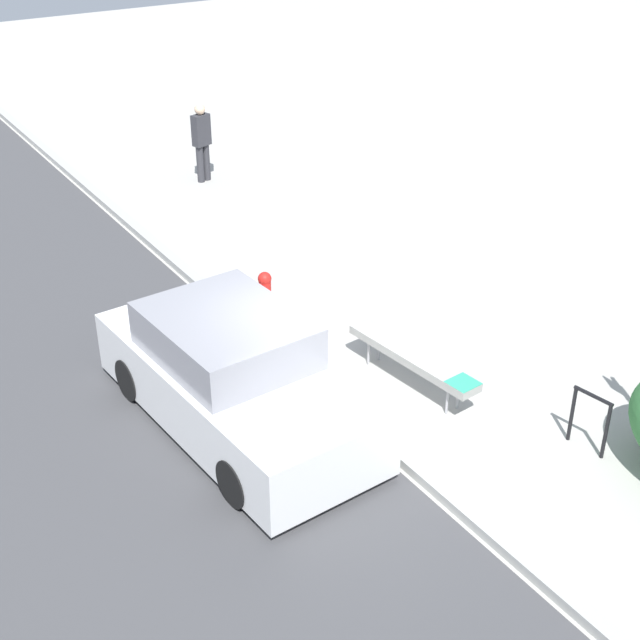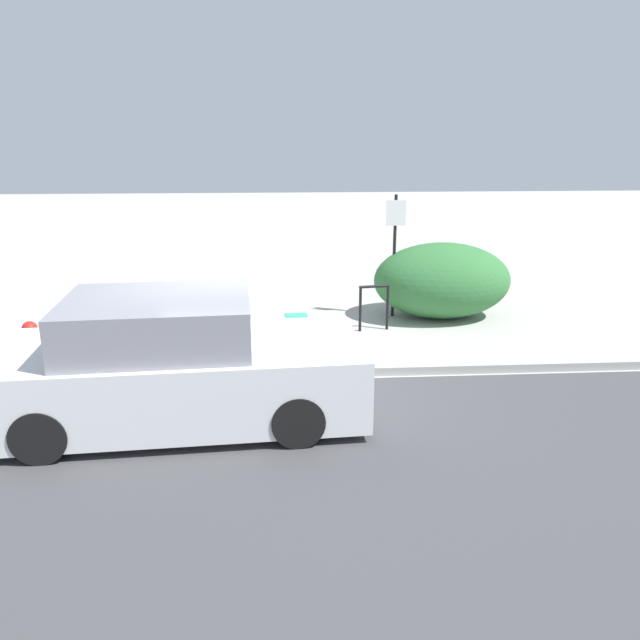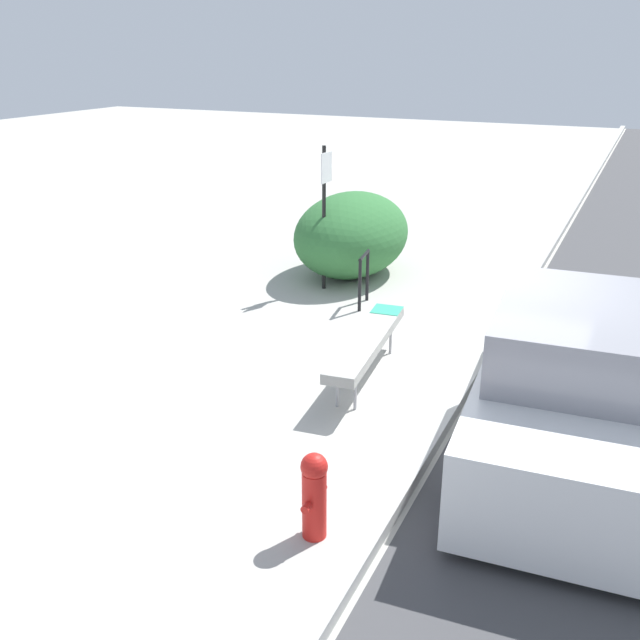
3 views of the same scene
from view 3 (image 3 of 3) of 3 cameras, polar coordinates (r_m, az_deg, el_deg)
The scene contains 8 objects.
ground_plane at distance 8.43m, azimuth 11.31°, elevation -5.65°, with size 60.00×60.00×0.00m, color #ADAAA3.
curb at distance 8.41m, azimuth 11.34°, elevation -5.26°, with size 60.00×0.20×0.13m.
bench at distance 8.43m, azimuth 3.77°, elevation -1.74°, with size 2.31×0.60×0.54m.
bike_rack at distance 10.80m, azimuth 3.52°, elevation 3.68°, with size 0.55×0.13×0.83m.
sign_post at distance 11.35m, azimuth 0.37°, elevation 9.19°, with size 0.36×0.08×2.30m.
fire_hydrant at distance 5.85m, azimuth -0.47°, elevation -13.67°, with size 0.36×0.22×0.77m.
shrub_hedge at distance 12.27m, azimuth 2.57°, elevation 6.86°, with size 2.58×1.82×1.42m.
parked_car_near at distance 7.34m, azimuth 20.45°, elevation -4.92°, with size 4.51×2.15×1.54m.
Camera 3 is at (-7.37, -1.61, 3.76)m, focal length 40.00 mm.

